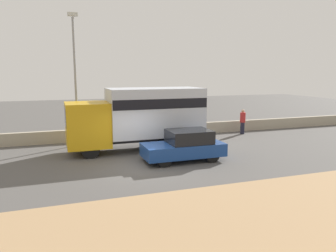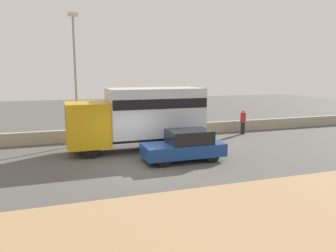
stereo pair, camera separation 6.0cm
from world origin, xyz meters
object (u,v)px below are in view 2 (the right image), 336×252
Objects in this scene: box_truck at (141,115)px; car_hatchback at (185,146)px; street_lamp at (75,71)px; pedestrian at (243,121)px.

box_truck is 3.50m from car_hatchback.
box_truck is (3.32, -2.38, -2.39)m from street_lamp.
car_hatchback is (4.76, -5.30, -3.64)m from street_lamp.
street_lamp is 1.03× the size of box_truck.
pedestrian is (8.00, 2.32, -1.10)m from box_truck.
street_lamp is at bearing -35.60° from box_truck.
street_lamp reaches higher than box_truck.
pedestrian is at bearing -0.26° from street_lamp.
pedestrian reaches higher than car_hatchback.
street_lamp is 1.92× the size of car_hatchback.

